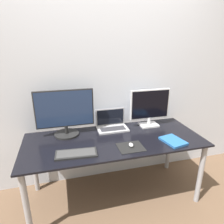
# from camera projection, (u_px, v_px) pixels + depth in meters

# --- Properties ---
(ground_plane) EXTENTS (12.00, 12.00, 0.00)m
(ground_plane) POSITION_uv_depth(u_px,v_px,m) (124.00, 222.00, 1.93)
(ground_plane) COLOR brown
(wall_back) EXTENTS (7.00, 0.05, 2.50)m
(wall_back) POSITION_uv_depth(u_px,v_px,m) (104.00, 78.00, 2.25)
(wall_back) COLOR silver
(wall_back) RESTS_ON ground_plane
(desk) EXTENTS (1.80, 0.74, 0.71)m
(desk) POSITION_uv_depth(u_px,v_px,m) (114.00, 147.00, 2.06)
(desk) COLOR black
(desk) RESTS_ON ground_plane
(monitor_left) EXTENTS (0.59, 0.26, 0.49)m
(monitor_left) POSITION_uv_depth(u_px,v_px,m) (65.00, 113.00, 2.04)
(monitor_left) COLOR black
(monitor_left) RESTS_ON desk
(monitor_right) EXTENTS (0.46, 0.15, 0.43)m
(monitor_right) POSITION_uv_depth(u_px,v_px,m) (150.00, 107.00, 2.27)
(monitor_right) COLOR silver
(monitor_right) RESTS_ON desk
(laptop) EXTENTS (0.34, 0.21, 0.22)m
(laptop) POSITION_uv_depth(u_px,v_px,m) (112.00, 124.00, 2.26)
(laptop) COLOR #ADADB2
(laptop) RESTS_ON desk
(keyboard) EXTENTS (0.37, 0.19, 0.02)m
(keyboard) POSITION_uv_depth(u_px,v_px,m) (76.00, 154.00, 1.75)
(keyboard) COLOR black
(keyboard) RESTS_ON desk
(mousepad) EXTENTS (0.24, 0.21, 0.00)m
(mousepad) POSITION_uv_depth(u_px,v_px,m) (131.00, 147.00, 1.87)
(mousepad) COLOR black
(mousepad) RESTS_ON desk
(mouse) EXTENTS (0.04, 0.06, 0.03)m
(mouse) POSITION_uv_depth(u_px,v_px,m) (131.00, 145.00, 1.87)
(mouse) COLOR silver
(mouse) RESTS_ON mousepad
(book) EXTENTS (0.22, 0.27, 0.02)m
(book) POSITION_uv_depth(u_px,v_px,m) (173.00, 141.00, 1.97)
(book) COLOR #235B9E
(book) RESTS_ON desk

